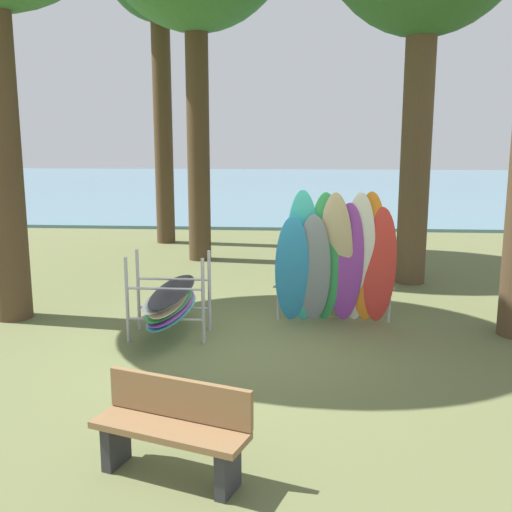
# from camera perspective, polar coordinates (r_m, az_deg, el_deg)

# --- Properties ---
(ground_plane) EXTENTS (80.00, 80.00, 0.00)m
(ground_plane) POSITION_cam_1_polar(r_m,az_deg,el_deg) (8.69, -1.22, -8.52)
(ground_plane) COLOR #60663D
(lake_water) EXTENTS (80.00, 36.00, 0.10)m
(lake_water) POSITION_cam_1_polar(r_m,az_deg,el_deg) (37.24, 3.05, 6.64)
(lake_water) COLOR slate
(lake_water) RESTS_ON ground
(leaning_board_pile) EXTENTS (1.94, 1.01, 2.18)m
(leaning_board_pile) POSITION_cam_1_polar(r_m,az_deg,el_deg) (9.40, 7.51, -0.66)
(leaning_board_pile) COLOR #2D8ED1
(leaning_board_pile) RESTS_ON ground
(board_storage_rack) EXTENTS (1.15, 2.13, 1.25)m
(board_storage_rack) POSITION_cam_1_polar(r_m,az_deg,el_deg) (9.07, -7.96, -4.13)
(board_storage_rack) COLOR #9EA0A5
(board_storage_rack) RESTS_ON ground
(park_bench) EXTENTS (1.46, 0.84, 0.85)m
(park_bench) POSITION_cam_1_polar(r_m,az_deg,el_deg) (5.50, -7.84, -15.60)
(park_bench) COLOR #2D2D33
(park_bench) RESTS_ON ground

